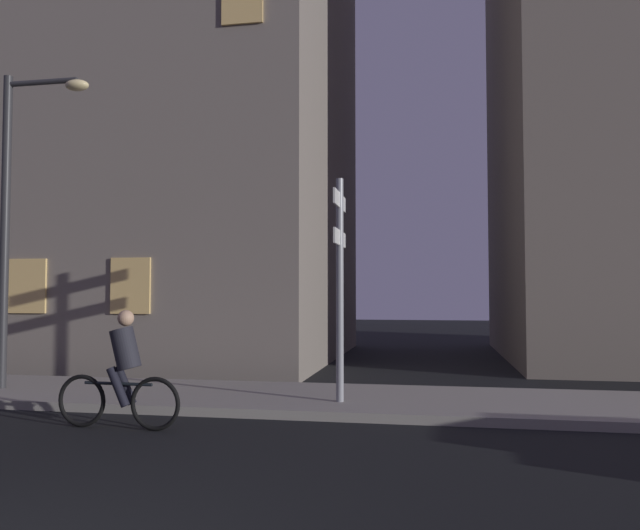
# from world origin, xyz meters

# --- Properties ---
(sidewalk_kerb) EXTENTS (40.00, 2.82, 0.14)m
(sidewalk_kerb) POSITION_xyz_m (0.00, 6.88, 0.07)
(sidewalk_kerb) COLOR gray
(sidewalk_kerb) RESTS_ON ground_plane
(signpost) EXTENTS (0.12, 1.14, 3.52)m
(signpost) POSITION_xyz_m (1.32, 6.34, 2.17)
(signpost) COLOR gray
(signpost) RESTS_ON sidewalk_kerb
(street_lamp) EXTENTS (1.68, 0.28, 5.68)m
(street_lamp) POSITION_xyz_m (-4.63, 6.63, 3.53)
(street_lamp) COLOR #2D2D30
(street_lamp) RESTS_ON sidewalk_kerb
(cyclist) EXTENTS (1.82, 0.34, 1.61)m
(cyclist) POSITION_xyz_m (-1.40, 4.49, 0.75)
(cyclist) COLOR black
(cyclist) RESTS_ON ground_plane
(building_left_block) EXTENTS (12.25, 9.45, 21.32)m
(building_left_block) POSITION_xyz_m (-6.04, 13.66, 10.66)
(building_left_block) COLOR slate
(building_left_block) RESTS_ON ground_plane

